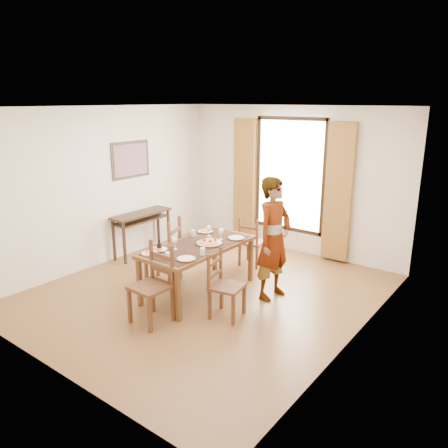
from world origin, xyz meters
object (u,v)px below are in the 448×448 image
Objects in this scene: pasta_platter at (209,241)px; console_table at (142,219)px; dining_table at (198,249)px; man at (274,239)px.

console_table is at bearing 165.09° from pasta_platter.
dining_table is at bearing -18.77° from console_table.
man is at bearing -2.21° from console_table.
man reaches higher than pasta_platter.
console_table is 0.68× the size of man.
man is at bearing 27.72° from pasta_platter.
pasta_platter reaches higher than console_table.
dining_table is (1.94, -0.66, 0.00)m from console_table.
man is 0.94m from pasta_platter.
console_table is 3.00× the size of pasta_platter.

